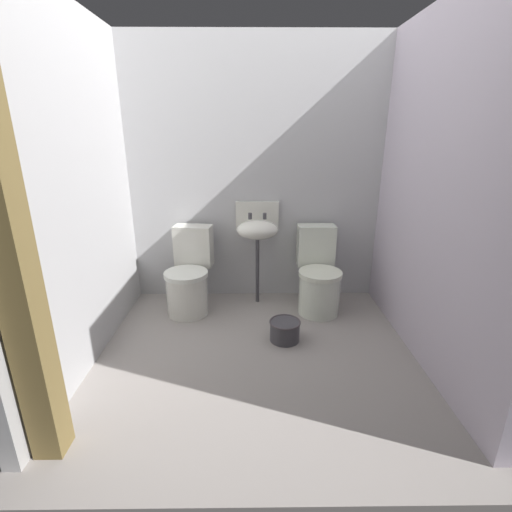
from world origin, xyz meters
TOP-DOWN VIEW (x-y plane):
  - ground_plane at (0.00, 0.00)m, footprint 2.83×2.56m
  - wall_back at (0.00, 1.13)m, footprint 2.83×0.10m
  - wall_left at (-1.26, 0.10)m, footprint 0.10×2.36m
  - wall_right at (1.26, 0.10)m, footprint 0.10×2.36m
  - wooden_door_post at (-1.12, -0.93)m, footprint 0.15×0.15m
  - toilet_left at (-0.63, 0.73)m, footprint 0.45×0.63m
  - toilet_right at (0.60, 0.73)m, footprint 0.40×0.59m
  - sink at (0.02, 0.92)m, footprint 0.42×0.35m
  - bucket at (0.24, 0.16)m, footprint 0.26×0.26m

SIDE VIEW (x-z plane):
  - ground_plane at x=0.00m, z-range -0.08..0.00m
  - bucket at x=0.24m, z-range 0.00..0.18m
  - toilet_left at x=-0.63m, z-range -0.07..0.71m
  - toilet_right at x=0.60m, z-range -0.07..0.71m
  - sink at x=0.02m, z-range 0.26..1.25m
  - wall_back at x=0.00m, z-range 0.00..2.48m
  - wall_left at x=-1.26m, z-range 0.00..2.48m
  - wall_right at x=1.26m, z-range 0.00..2.48m
  - wooden_door_post at x=-1.12m, z-range 0.00..2.48m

